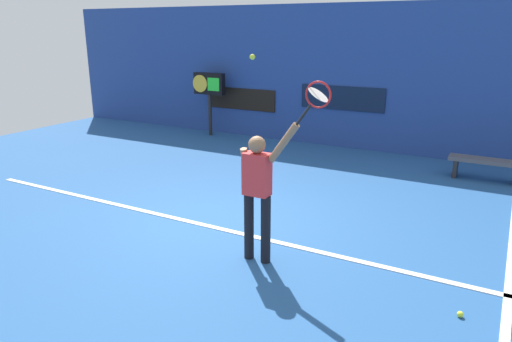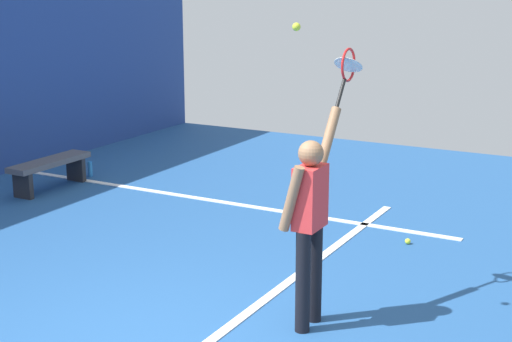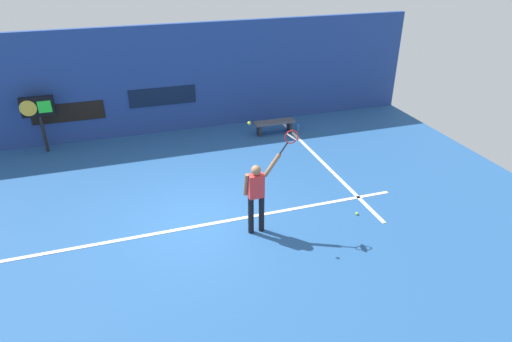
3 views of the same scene
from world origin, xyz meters
The scene contains 7 objects.
court_sideline centered at (4.13, 2.00, 0.01)m, with size 0.10×7.00×0.01m, color white.
tennis_player centered at (1.16, -0.86, 1.01)m, with size 0.81×0.31×1.91m.
tennis_racket centered at (1.92, -0.87, 2.22)m, with size 0.49×0.27×0.59m.
tennis_ball centered at (1.03, -0.77, 2.63)m, with size 0.07×0.07×0.07m, color #CCE033.
court_bench centered at (3.52, 4.41, 0.34)m, with size 1.40×0.36×0.45m.
water_bottle centered at (4.39, 4.41, 0.12)m, with size 0.07×0.07×0.24m, color #338CD8.
spare_ball centered at (3.69, -0.97, 0.03)m, with size 0.07×0.07×0.07m, color #CCE033.
Camera 2 is at (-4.60, -3.49, 3.00)m, focal length 53.76 mm.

